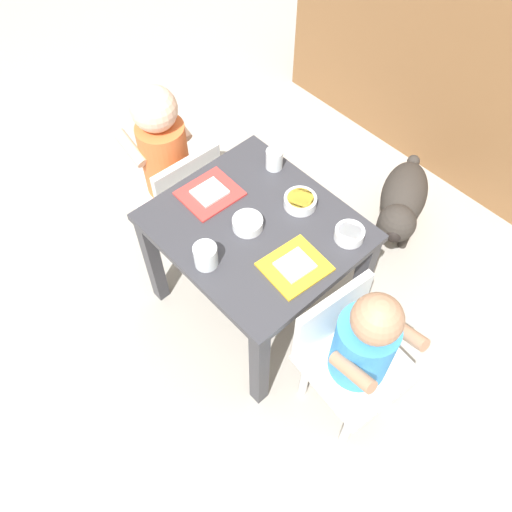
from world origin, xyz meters
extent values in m
plane|color=#9E998E|center=(0.00, 0.00, 0.00)|extent=(7.00, 7.00, 0.00)
cube|color=brown|center=(0.00, 1.21, 0.51)|extent=(1.69, 0.35, 1.01)
cube|color=#333338|center=(0.00, 0.00, 0.45)|extent=(0.60, 0.53, 0.03)
cube|color=#333338|center=(-0.27, -0.24, 0.22)|extent=(0.04, 0.04, 0.44)
cube|color=#333338|center=(0.27, -0.24, 0.22)|extent=(0.04, 0.04, 0.44)
cube|color=#333338|center=(-0.27, 0.24, 0.22)|extent=(0.04, 0.04, 0.44)
cube|color=#333338|center=(0.27, 0.24, 0.22)|extent=(0.04, 0.04, 0.44)
cube|color=silver|center=(-0.47, 0.00, 0.26)|extent=(0.29, 0.29, 0.02)
cube|color=silver|center=(-0.34, 0.00, 0.38)|extent=(0.03, 0.27, 0.22)
cylinder|color=#D86633|center=(-0.47, 0.00, 0.41)|extent=(0.17, 0.17, 0.28)
sphere|color=beige|center=(-0.48, 0.00, 0.62)|extent=(0.15, 0.15, 0.15)
cylinder|color=silver|center=(-0.57, 0.10, 0.12)|extent=(0.03, 0.03, 0.25)
cylinder|color=silver|center=(-0.57, -0.10, 0.12)|extent=(0.03, 0.03, 0.25)
cylinder|color=silver|center=(-0.37, 0.10, 0.12)|extent=(0.03, 0.03, 0.25)
cylinder|color=silver|center=(-0.37, -0.10, 0.12)|extent=(0.03, 0.03, 0.25)
cylinder|color=beige|center=(-0.52, 0.09, 0.48)|extent=(0.15, 0.04, 0.09)
cylinder|color=beige|center=(-0.52, -0.09, 0.48)|extent=(0.15, 0.04, 0.09)
cube|color=silver|center=(0.47, -0.03, 0.26)|extent=(0.31, 0.31, 0.02)
cube|color=silver|center=(0.34, -0.02, 0.38)|extent=(0.05, 0.27, 0.22)
cylinder|color=#388CD8|center=(0.47, -0.03, 0.38)|extent=(0.17, 0.17, 0.23)
sphere|color=#A87A5B|center=(0.48, -0.03, 0.56)|extent=(0.14, 0.14, 0.14)
cylinder|color=silver|center=(0.56, -0.14, 0.12)|extent=(0.03, 0.03, 0.25)
cylinder|color=silver|center=(0.58, 0.06, 0.12)|extent=(0.03, 0.03, 0.25)
cylinder|color=silver|center=(0.36, -0.12, 0.12)|extent=(0.03, 0.03, 0.25)
cylinder|color=silver|center=(0.38, 0.08, 0.12)|extent=(0.03, 0.03, 0.25)
cylinder|color=#A87A5B|center=(0.51, -0.13, 0.44)|extent=(0.15, 0.05, 0.09)
cylinder|color=#A87A5B|center=(0.53, 0.06, 0.44)|extent=(0.15, 0.05, 0.09)
ellipsoid|color=#332D28|center=(0.12, 0.67, 0.19)|extent=(0.30, 0.36, 0.17)
sphere|color=#332D28|center=(0.20, 0.50, 0.24)|extent=(0.14, 0.14, 0.14)
sphere|color=black|center=(0.22, 0.46, 0.23)|extent=(0.06, 0.06, 0.06)
torus|color=green|center=(0.18, 0.54, 0.22)|extent=(0.12, 0.08, 0.12)
sphere|color=#332D28|center=(0.05, 0.80, 0.23)|extent=(0.05, 0.05, 0.05)
cylinder|color=#332D28|center=(0.11, 0.57, 0.06)|extent=(0.04, 0.04, 0.12)
cylinder|color=#332D28|center=(0.20, 0.61, 0.06)|extent=(0.04, 0.04, 0.12)
cylinder|color=#332D28|center=(0.03, 0.72, 0.06)|extent=(0.04, 0.04, 0.12)
cylinder|color=#332D28|center=(0.12, 0.77, 0.06)|extent=(0.04, 0.04, 0.12)
cube|color=red|center=(-0.19, -0.02, 0.47)|extent=(0.16, 0.18, 0.01)
cube|color=white|center=(-0.19, -0.02, 0.48)|extent=(0.09, 0.10, 0.01)
cube|color=gold|center=(0.19, -0.02, 0.47)|extent=(0.17, 0.19, 0.01)
cube|color=white|center=(0.19, -0.02, 0.48)|extent=(0.09, 0.10, 0.01)
cylinder|color=white|center=(0.01, -0.20, 0.50)|extent=(0.07, 0.07, 0.07)
cylinder|color=silver|center=(0.01, -0.20, 0.49)|extent=(0.06, 0.06, 0.05)
cylinder|color=white|center=(-0.14, 0.21, 0.50)|extent=(0.06, 0.06, 0.07)
cylinder|color=silver|center=(-0.14, 0.21, 0.48)|extent=(0.05, 0.05, 0.03)
cylinder|color=white|center=(0.22, 0.17, 0.48)|extent=(0.09, 0.09, 0.03)
cylinder|color=#B26633|center=(0.22, 0.17, 0.50)|extent=(0.07, 0.07, 0.01)
cylinder|color=white|center=(0.03, 0.15, 0.48)|extent=(0.10, 0.10, 0.03)
cylinder|color=gold|center=(0.03, 0.15, 0.50)|extent=(0.08, 0.08, 0.01)
cylinder|color=white|center=(-0.01, -0.02, 0.48)|extent=(0.09, 0.09, 0.03)
cylinder|color=#4C8C33|center=(-0.01, -0.02, 0.50)|extent=(0.08, 0.08, 0.01)
camera|label=1|loc=(0.74, -0.69, 1.73)|focal=37.45mm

